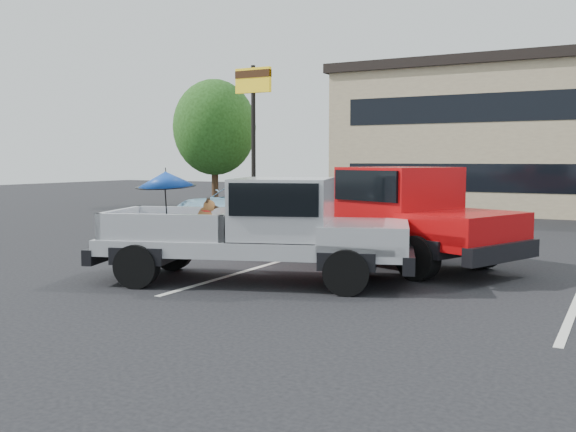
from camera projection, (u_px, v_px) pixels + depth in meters
The scene contains 9 objects.
ground at pixel (340, 311), 9.37m from camera, with size 90.00×90.00×0.00m, color black.
stripe_left at pixel (241, 272), 12.54m from camera, with size 0.12×5.00×0.01m, color silver.
stripe_right at pixel (575, 305), 9.71m from camera, with size 0.12×5.00×0.01m, color silver.
motel_sign at pixel (253, 99), 25.96m from camera, with size 1.60×0.22×6.00m.
tree_left at pixel (214, 128), 30.56m from camera, with size 3.96×3.96×6.02m.
silver_pickup at pixel (270, 224), 11.50m from camera, with size 6.02×3.68×2.06m.
red_pickup at pixel (393, 211), 13.42m from camera, with size 6.58×4.33×2.05m.
silver_sedan at pixel (316, 216), 16.67m from camera, with size 1.57×4.51×1.49m, color #A7A9AE.
blue_suv at pixel (249, 206), 20.00m from camera, with size 2.49×5.40×1.50m, color #98C6E2.
Camera 1 is at (3.69, -8.47, 2.20)m, focal length 40.00 mm.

